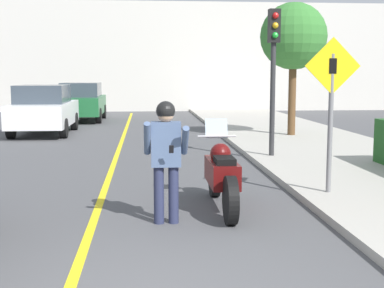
{
  "coord_description": "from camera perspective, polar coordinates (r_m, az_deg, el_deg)",
  "views": [
    {
      "loc": [
        0.14,
        -4.47,
        2.02
      ],
      "look_at": [
        0.84,
        3.59,
        0.97
      ],
      "focal_mm": 50.0,
      "sensor_mm": 36.0,
      "label": 1
    }
  ],
  "objects": [
    {
      "name": "traffic_light",
      "position": [
        12.69,
        8.7,
        9.46
      ],
      "size": [
        0.26,
        0.3,
        3.4
      ],
      "color": "#2D2D30",
      "rests_on": "sidewalk_curb"
    },
    {
      "name": "crossing_sign",
      "position": [
        8.84,
        14.64,
        4.56
      ],
      "size": [
        0.91,
        0.08,
        2.49
      ],
      "color": "slate",
      "rests_on": "sidewalk_curb"
    },
    {
      "name": "building_backdrop",
      "position": [
        30.48,
        -5.31,
        9.22
      ],
      "size": [
        28.0,
        1.2,
        6.03
      ],
      "color": "beige",
      "rests_on": "ground"
    },
    {
      "name": "motorcycle",
      "position": [
        8.09,
        3.19,
        -3.33
      ],
      "size": [
        0.62,
        2.36,
        1.32
      ],
      "color": "black",
      "rests_on": "ground"
    },
    {
      "name": "street_tree",
      "position": [
        17.29,
        10.78,
        11.15
      ],
      "size": [
        2.08,
        2.08,
        4.14
      ],
      "color": "brown",
      "rests_on": "sidewalk_curb"
    },
    {
      "name": "parked_car_white",
      "position": [
        18.96,
        -15.5,
        3.59
      ],
      "size": [
        1.88,
        4.2,
        1.68
      ],
      "color": "black",
      "rests_on": "ground"
    },
    {
      "name": "road_center_line",
      "position": [
        10.68,
        -8.87,
        -3.58
      ],
      "size": [
        0.12,
        36.0,
        0.01
      ],
      "color": "yellow",
      "rests_on": "ground"
    },
    {
      "name": "parked_car_green",
      "position": [
        24.06,
        -11.67,
        4.46
      ],
      "size": [
        1.88,
        4.2,
        1.68
      ],
      "color": "black",
      "rests_on": "ground"
    },
    {
      "name": "person_biker",
      "position": [
        7.2,
        -2.8,
        -0.61
      ],
      "size": [
        0.59,
        0.46,
        1.67
      ],
      "color": "#282D4C",
      "rests_on": "ground"
    }
  ]
}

